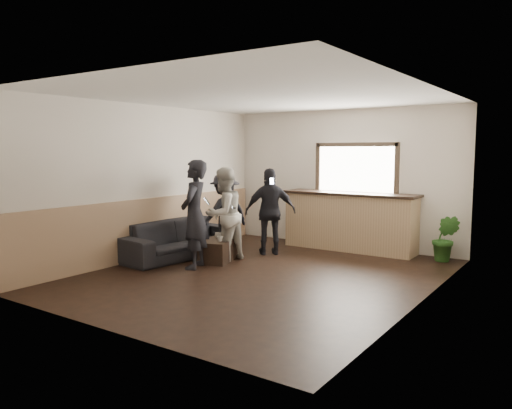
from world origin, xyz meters
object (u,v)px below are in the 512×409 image
Objects in this scene: cup_b at (220,239)px; potted_plant at (446,238)px; bar_counter at (350,218)px; person_a at (194,214)px; person_b at (224,214)px; cup_a at (219,235)px; person_c at (225,213)px; coffee_table at (219,250)px; person_d at (270,212)px; sofa at (180,239)px.

cup_b is 4.00m from potted_plant.
bar_counter is 1.86m from potted_plant.
person_a reaches higher than potted_plant.
bar_counter reaches higher than person_a.
bar_counter is 2.64m from person_b.
person_c is (-0.26, 0.52, 0.34)m from cup_a.
person_c is (-0.35, 0.63, 0.58)m from coffee_table.
bar_counter reaches higher than cup_b.
person_b reaches higher than cup_b.
person_c is 0.94× the size of person_d.
person_d reaches higher than cup_a.
person_c is at bearing -139.06° from bar_counter.
cup_b is 0.06× the size of person_a.
cup_b is 0.12× the size of potted_plant.
person_a is (-0.12, -0.53, 0.48)m from cup_b.
person_b is 1.09× the size of person_c.
cup_a is at bearing -127.10° from bar_counter.
person_b is at bearing 27.31° from person_d.
cup_b is at bearing -144.07° from potted_plant.
sofa reaches higher than coffee_table.
person_b is at bearing -123.67° from bar_counter.
cup_a is at bearing -100.86° from person_b.
cup_a is 0.08× the size of person_b.
sofa is at bearing 2.74° from person_d.
sofa reaches higher than cup_b.
person_d is at bearing 131.45° from person_c.
cup_b is 0.07× the size of person_c.
coffee_table is 0.47× the size of person_a.
potted_plant is at bearing 163.52° from person_d.
cup_b is 0.97m from person_c.
bar_counter is 20.64× the size of cup_a.
person_d is (0.33, 1.13, 0.39)m from cup_b.
bar_counter is 26.79× the size of cup_b.
person_a is at bearing -114.97° from sofa.
person_d is at bearing 64.67° from coffee_table.
cup_b is at bearing 34.34° from person_d.
person_d is (-2.91, -1.22, 0.40)m from potted_plant.
person_a is 1.35m from person_c.
person_b is at bearing -16.66° from cup_a.
bar_counter reaches higher than potted_plant.
cup_b is at bearing -45.45° from coffee_table.
person_a is 1.18× the size of person_c.
person_b is 1.01m from person_d.
person_c is (-1.88, -1.63, 0.13)m from bar_counter.
person_a reaches higher than cup_b.
bar_counter is 2.70m from cup_a.
potted_plant is at bearing -1.42° from bar_counter.
sofa is 0.76m from cup_a.
sofa is 1.77m from person_d.
bar_counter is 3.30m from person_a.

